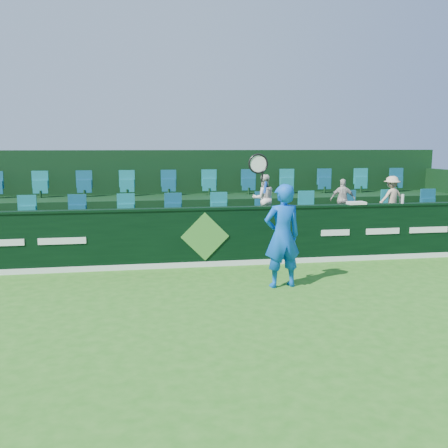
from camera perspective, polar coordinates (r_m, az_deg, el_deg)
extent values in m
plane|color=#266E1A|center=(7.72, 1.70, -11.74)|extent=(60.00, 60.00, 0.00)
cube|color=black|center=(11.36, -2.26, -1.60)|extent=(16.00, 0.20, 1.30)
cube|color=black|center=(11.26, -2.28, 1.78)|extent=(16.00, 0.24, 0.05)
cube|color=white|center=(11.38, -2.17, -4.62)|extent=(16.00, 0.02, 0.12)
cube|color=#478E33|center=(11.24, -2.19, -1.45)|extent=(1.10, 0.02, 1.10)
cube|color=white|center=(11.51, -23.93, -1.98)|extent=(0.85, 0.01, 0.14)
cube|color=white|center=(11.27, -18.01, -1.86)|extent=(1.00, 0.01, 0.14)
cube|color=white|center=(12.04, 12.61, -0.97)|extent=(0.70, 0.01, 0.14)
cube|color=white|center=(12.54, 17.69, -0.79)|extent=(0.85, 0.01, 0.14)
cube|color=white|center=(13.13, 22.35, -0.62)|extent=(1.00, 0.01, 0.14)
cube|color=black|center=(12.48, -2.91, -1.82)|extent=(16.00, 2.00, 0.80)
cube|color=black|center=(14.30, -3.82, 0.57)|extent=(16.00, 1.80, 1.30)
cube|color=black|center=(15.21, -4.23, 3.53)|extent=(16.00, 0.20, 2.60)
cube|color=#177880|center=(12.76, -3.14, 1.60)|extent=(13.50, 0.50, 0.60)
cube|color=#177880|center=(14.49, -3.98, 4.46)|extent=(13.50, 0.50, 0.60)
imported|color=blue|center=(9.67, 6.67, -1.37)|extent=(0.79, 0.57, 2.01)
cylinder|color=#143FBF|center=(9.35, 4.74, 4.19)|extent=(0.07, 0.04, 0.22)
cylinder|color=black|center=(9.33, 4.39, 5.41)|extent=(0.06, 0.03, 0.20)
torus|color=black|center=(9.30, 3.93, 6.89)|extent=(0.42, 0.04, 0.42)
cylinder|color=silver|center=(9.30, 3.93, 6.89)|extent=(0.35, 0.01, 0.35)
imported|color=silver|center=(12.65, 4.55, 2.92)|extent=(0.61, 0.48, 1.21)
imported|color=beige|center=(13.34, 13.42, 2.73)|extent=(0.68, 0.43, 1.08)
imported|color=beige|center=(13.92, 18.59, 2.88)|extent=(0.81, 0.57, 1.14)
cube|color=silver|center=(12.26, 14.89, 2.34)|extent=(0.41, 0.27, 0.06)
cylinder|color=silver|center=(12.79, 19.74, 2.74)|extent=(0.07, 0.07, 0.22)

